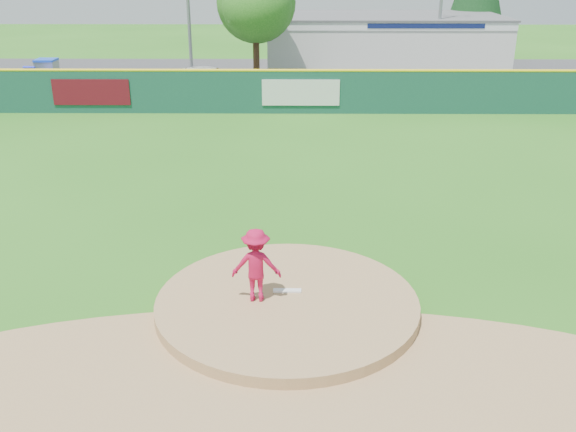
{
  "coord_description": "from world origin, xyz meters",
  "views": [
    {
      "loc": [
        0.13,
        -11.76,
        6.91
      ],
      "look_at": [
        0.0,
        2.0,
        1.3
      ],
      "focal_mm": 40.0,
      "sensor_mm": 36.0,
      "label": 1
    }
  ],
  "objects_px": {
    "pitcher": "(256,265)",
    "van": "(211,83)",
    "pool_building_grp": "(383,41)",
    "playground_slide": "(47,74)",
    "deciduous_tree": "(255,2)"
  },
  "relations": [
    {
      "from": "van",
      "to": "pool_building_grp",
      "type": "height_order",
      "value": "pool_building_grp"
    },
    {
      "from": "pitcher",
      "to": "van",
      "type": "xyz_separation_m",
      "value": [
        -3.53,
        21.49,
        -0.24
      ]
    },
    {
      "from": "van",
      "to": "pool_building_grp",
      "type": "relative_size",
      "value": 0.37
    },
    {
      "from": "playground_slide",
      "to": "van",
      "type": "bearing_deg",
      "value": -13.1
    },
    {
      "from": "playground_slide",
      "to": "deciduous_tree",
      "type": "height_order",
      "value": "deciduous_tree"
    },
    {
      "from": "pitcher",
      "to": "pool_building_grp",
      "type": "height_order",
      "value": "pool_building_grp"
    },
    {
      "from": "van",
      "to": "deciduous_tree",
      "type": "height_order",
      "value": "deciduous_tree"
    },
    {
      "from": "pool_building_grp",
      "to": "playground_slide",
      "type": "height_order",
      "value": "pool_building_grp"
    },
    {
      "from": "van",
      "to": "playground_slide",
      "type": "distance_m",
      "value": 9.52
    },
    {
      "from": "van",
      "to": "pool_building_grp",
      "type": "xyz_separation_m",
      "value": [
        10.16,
        10.53,
        0.86
      ]
    },
    {
      "from": "pitcher",
      "to": "deciduous_tree",
      "type": "distance_m",
      "value": 25.31
    },
    {
      "from": "pool_building_grp",
      "to": "playground_slide",
      "type": "bearing_deg",
      "value": -156.69
    },
    {
      "from": "pitcher",
      "to": "van",
      "type": "relative_size",
      "value": 0.28
    },
    {
      "from": "pitcher",
      "to": "deciduous_tree",
      "type": "bearing_deg",
      "value": -85.62
    },
    {
      "from": "van",
      "to": "deciduous_tree",
      "type": "distance_m",
      "value": 5.59
    }
  ]
}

